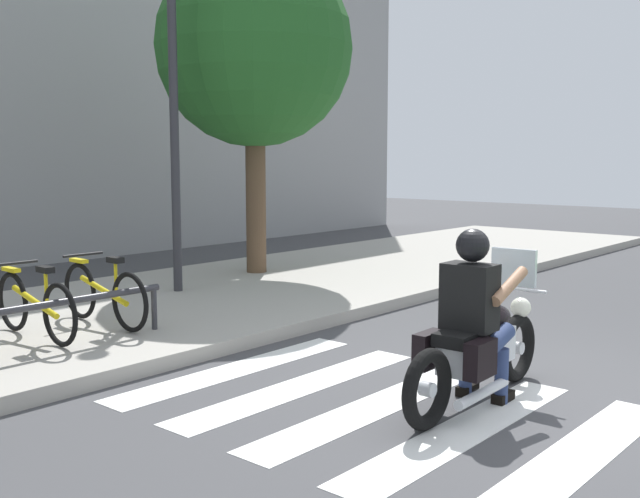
% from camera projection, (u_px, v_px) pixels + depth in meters
% --- Properties ---
extents(ground_plane, '(48.00, 48.00, 0.00)m').
position_uv_depth(ground_plane, '(533.00, 393.00, 6.22)').
color(ground_plane, '#424244').
extents(sidewalk, '(24.00, 4.40, 0.15)m').
position_uv_depth(sidewalk, '(162.00, 306.00, 9.47)').
color(sidewalk, '#A8A399').
rests_on(sidewalk, ground).
extents(crosswalk_stripe_1, '(2.80, 0.40, 0.01)m').
position_uv_depth(crosswalk_stripe_1, '(572.00, 459.00, 4.84)').
color(crosswalk_stripe_1, white).
rests_on(crosswalk_stripe_1, ground).
extents(crosswalk_stripe_2, '(2.80, 0.40, 0.01)m').
position_uv_depth(crosswalk_stripe_2, '(464.00, 430.00, 5.36)').
color(crosswalk_stripe_2, white).
rests_on(crosswalk_stripe_2, ground).
extents(crosswalk_stripe_3, '(2.80, 0.40, 0.01)m').
position_uv_depth(crosswalk_stripe_3, '(375.00, 406.00, 5.88)').
color(crosswalk_stripe_3, white).
rests_on(crosswalk_stripe_3, ground).
extents(crosswalk_stripe_4, '(2.80, 0.40, 0.01)m').
position_uv_depth(crosswalk_stripe_4, '(301.00, 386.00, 6.40)').
color(crosswalk_stripe_4, white).
rests_on(crosswalk_stripe_4, ground).
extents(crosswalk_stripe_5, '(2.80, 0.40, 0.01)m').
position_uv_depth(crosswalk_stripe_5, '(237.00, 369.00, 6.92)').
color(crosswalk_stripe_5, white).
rests_on(crosswalk_stripe_5, ground).
extents(motorcycle, '(2.13, 0.62, 1.19)m').
position_uv_depth(motorcycle, '(478.00, 348.00, 5.92)').
color(motorcycle, black).
rests_on(motorcycle, ground).
extents(rider, '(0.63, 0.54, 1.42)m').
position_uv_depth(rider, '(474.00, 305.00, 5.82)').
color(rider, black).
rests_on(rider, ground).
extents(bicycle_2, '(0.48, 1.60, 0.76)m').
position_uv_depth(bicycle_2, '(35.00, 305.00, 7.42)').
color(bicycle_2, black).
rests_on(bicycle_2, sidewalk).
extents(bicycle_3, '(0.48, 1.62, 0.77)m').
position_uv_depth(bicycle_3, '(104.00, 294.00, 8.01)').
color(bicycle_3, black).
rests_on(bicycle_3, sidewalk).
extents(bike_rack, '(2.97, 0.07, 0.49)m').
position_uv_depth(bike_rack, '(25.00, 313.00, 6.76)').
color(bike_rack, '#333338').
rests_on(bike_rack, sidewalk).
extents(street_lamp, '(0.28, 0.28, 4.59)m').
position_uv_depth(street_lamp, '(174.00, 97.00, 9.84)').
color(street_lamp, '#2D2D33').
rests_on(street_lamp, ground).
extents(tree_near_rack, '(3.05, 3.05, 5.18)m').
position_uv_depth(tree_near_rack, '(254.00, 49.00, 11.41)').
color(tree_near_rack, brown).
rests_on(tree_near_rack, ground).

